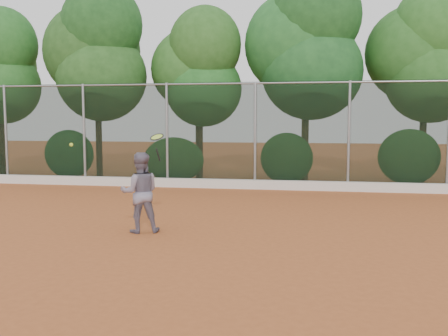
# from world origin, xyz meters

# --- Properties ---
(ground) EXTENTS (80.00, 80.00, 0.00)m
(ground) POSITION_xyz_m (0.00, 0.00, 0.00)
(ground) COLOR #A65327
(ground) RESTS_ON ground
(concrete_curb) EXTENTS (24.00, 0.20, 0.30)m
(concrete_curb) POSITION_xyz_m (0.00, 6.82, 0.15)
(concrete_curb) COLOR silver
(concrete_curb) RESTS_ON ground
(tennis_player) EXTENTS (0.95, 0.85, 1.62)m
(tennis_player) POSITION_xyz_m (-1.57, 0.15, 0.81)
(tennis_player) COLOR slate
(tennis_player) RESTS_ON ground
(chainlink_fence) EXTENTS (24.09, 0.09, 3.50)m
(chainlink_fence) POSITION_xyz_m (-0.00, 7.00, 1.86)
(chainlink_fence) COLOR black
(chainlink_fence) RESTS_ON ground
(foliage_backdrop) EXTENTS (23.70, 3.63, 7.55)m
(foliage_backdrop) POSITION_xyz_m (-0.55, 8.98, 4.40)
(foliage_backdrop) COLOR #3B2716
(foliage_backdrop) RESTS_ON ground
(tennis_racket) EXTENTS (0.34, 0.33, 0.55)m
(tennis_racket) POSITION_xyz_m (-1.16, 0.01, 1.89)
(tennis_racket) COLOR black
(tennis_racket) RESTS_ON ground
(tennis_ball_in_flight) EXTENTS (0.07, 0.07, 0.07)m
(tennis_ball_in_flight) POSITION_xyz_m (-2.81, -0.27, 1.78)
(tennis_ball_in_flight) COLOR #BFD630
(tennis_ball_in_flight) RESTS_ON ground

